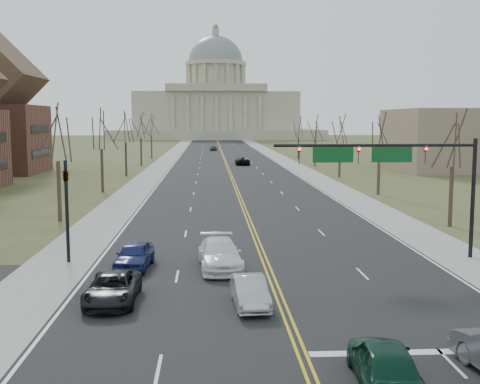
{
  "coord_description": "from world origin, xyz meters",
  "views": [
    {
      "loc": [
        -3.26,
        -21.35,
        8.31
      ],
      "look_at": [
        -0.99,
        22.51,
        3.0
      ],
      "focal_mm": 45.0,
      "sensor_mm": 36.0,
      "label": 1
    }
  ],
  "objects": [
    {
      "name": "ground",
      "position": [
        0.0,
        0.0,
        0.0
      ],
      "size": [
        600.0,
        600.0,
        0.0
      ],
      "primitive_type": "plane",
      "color": "#454824",
      "rests_on": "ground"
    },
    {
      "name": "tree_l_0",
      "position": [
        -15.5,
        28.0,
        6.94
      ],
      "size": [
        3.96,
        3.96,
        9.0
      ],
      "color": "#34261F",
      "rests_on": "ground"
    },
    {
      "name": "tree_r_0",
      "position": [
        15.5,
        24.0,
        6.55
      ],
      "size": [
        3.74,
        3.74,
        8.5
      ],
      "color": "#34261F",
      "rests_on": "ground"
    },
    {
      "name": "tree_l_1",
      "position": [
        -15.5,
        48.0,
        6.94
      ],
      "size": [
        3.96,
        3.96,
        9.0
      ],
      "color": "#34261F",
      "rests_on": "ground"
    },
    {
      "name": "tree_r_2",
      "position": [
        15.5,
        64.0,
        6.55
      ],
      "size": [
        3.74,
        3.74,
        8.5
      ],
      "color": "#34261F",
      "rests_on": "ground"
    },
    {
      "name": "tree_l_3",
      "position": [
        -15.5,
        88.0,
        6.94
      ],
      "size": [
        3.96,
        3.96,
        9.0
      ],
      "color": "#34261F",
      "rests_on": "ground"
    },
    {
      "name": "tree_l_4",
      "position": [
        -15.5,
        108.0,
        6.94
      ],
      "size": [
        3.96,
        3.96,
        9.0
      ],
      "color": "#34261F",
      "rests_on": "ground"
    },
    {
      "name": "center_line",
      "position": [
        0.0,
        110.0,
        0.01
      ],
      "size": [
        0.42,
        380.0,
        0.01
      ],
      "primitive_type": "cube",
      "color": "gold",
      "rests_on": "road"
    },
    {
      "name": "tree_r_4",
      "position": [
        15.5,
        104.0,
        6.55
      ],
      "size": [
        3.74,
        3.74,
        8.5
      ],
      "color": "#34261F",
      "rests_on": "ground"
    },
    {
      "name": "sidewalk_right",
      "position": [
        12.0,
        110.0,
        0.01
      ],
      "size": [
        4.0,
        380.0,
        0.03
      ],
      "primitive_type": "cube",
      "color": "gray",
      "rests_on": "ground"
    },
    {
      "name": "tree_r_1",
      "position": [
        15.5,
        44.0,
        6.55
      ],
      "size": [
        3.74,
        3.74,
        8.5
      ],
      "color": "#34261F",
      "rests_on": "ground"
    },
    {
      "name": "car_nb_inner_lead",
      "position": [
        2.16,
        -3.66,
        0.79
      ],
      "size": [
        2.21,
        4.7,
        1.56
      ],
      "primitive_type": "imported",
      "rotation": [
        0.0,
        0.0,
        3.06
      ],
      "color": "#0B3122",
      "rests_on": "road"
    },
    {
      "name": "tree_r_3",
      "position": [
        15.5,
        84.0,
        6.55
      ],
      "size": [
        3.74,
        3.74,
        8.5
      ],
      "color": "#34261F",
      "rests_on": "ground"
    },
    {
      "name": "car_sb_outer_lead",
      "position": [
        -7.68,
        5.52,
        0.68
      ],
      "size": [
        2.23,
        4.82,
        1.34
      ],
      "primitive_type": "imported",
      "rotation": [
        0.0,
        0.0,
        0.0
      ],
      "color": "black",
      "rests_on": "road"
    },
    {
      "name": "cross_road",
      "position": [
        0.0,
        6.0,
        0.01
      ],
      "size": [
        120.0,
        14.0,
        0.01
      ],
      "primitive_type": "cube",
      "color": "black",
      "rests_on": "ground"
    },
    {
      "name": "road",
      "position": [
        0.0,
        110.0,
        0.01
      ],
      "size": [
        20.0,
        380.0,
        0.01
      ],
      "primitive_type": "cube",
      "color": "black",
      "rests_on": "ground"
    },
    {
      "name": "edge_line_left",
      "position": [
        -9.8,
        110.0,
        0.01
      ],
      "size": [
        0.15,
        380.0,
        0.01
      ],
      "primitive_type": "cube",
      "color": "silver",
      "rests_on": "road"
    },
    {
      "name": "stop_bar",
      "position": [
        5.0,
        -1.0,
        0.01
      ],
      "size": [
        9.5,
        0.5,
        0.01
      ],
      "primitive_type": "cube",
      "color": "silver",
      "rests_on": "road"
    },
    {
      "name": "car_far_nb",
      "position": [
        2.87,
        88.87,
        0.76
      ],
      "size": [
        2.55,
        5.42,
        1.5
      ],
      "primitive_type": "imported",
      "rotation": [
        0.0,
        0.0,
        3.15
      ],
      "color": "black",
      "rests_on": "road"
    },
    {
      "name": "bldg_right_mass",
      "position": [
        40.0,
        76.0,
        5.0
      ],
      "size": [
        25.0,
        20.0,
        10.0
      ],
      "primitive_type": "cube",
      "color": "#7B6B57",
      "rests_on": "ground"
    },
    {
      "name": "car_sb_inner_lead",
      "position": [
        -1.48,
        4.67,
        0.68
      ],
      "size": [
        1.7,
        4.12,
        1.33
      ],
      "primitive_type": "imported",
      "rotation": [
        0.0,
        0.0,
        0.07
      ],
      "color": "#A4A7AC",
      "rests_on": "road"
    },
    {
      "name": "signal_mast",
      "position": [
        7.45,
        13.5,
        5.76
      ],
      "size": [
        12.12,
        0.44,
        7.2
      ],
      "color": "black",
      "rests_on": "ground"
    },
    {
      "name": "signal_left",
      "position": [
        -11.5,
        13.5,
        3.71
      ],
      "size": [
        0.32,
        0.36,
        6.0
      ],
      "color": "black",
      "rests_on": "ground"
    },
    {
      "name": "edge_line_right",
      "position": [
        9.8,
        110.0,
        0.01
      ],
      "size": [
        0.15,
        380.0,
        0.01
      ],
      "primitive_type": "cube",
      "color": "silver",
      "rests_on": "road"
    },
    {
      "name": "car_far_sb",
      "position": [
        -2.05,
        139.86,
        0.72
      ],
      "size": [
        1.97,
        4.25,
        1.41
      ],
      "primitive_type": "imported",
      "rotation": [
        0.0,
        0.0,
        -0.08
      ],
      "color": "#43444A",
      "rests_on": "road"
    },
    {
      "name": "car_sb_outer_second",
      "position": [
        -7.47,
        11.82,
        0.76
      ],
      "size": [
        2.15,
        4.52,
        1.49
      ],
      "primitive_type": "imported",
      "rotation": [
        0.0,
        0.0,
        -0.09
      ],
      "color": "navy",
      "rests_on": "road"
    },
    {
      "name": "sidewalk_left",
      "position": [
        -12.0,
        110.0,
        0.01
      ],
      "size": [
        4.0,
        380.0,
        0.03
      ],
      "primitive_type": "cube",
      "color": "gray",
      "rests_on": "ground"
    },
    {
      "name": "tree_l_2",
      "position": [
        -15.5,
        68.0,
        6.94
      ],
      "size": [
        3.96,
        3.96,
        9.0
      ],
      "color": "#34261F",
      "rests_on": "ground"
    },
    {
      "name": "car_sb_inner_second",
      "position": [
        -2.69,
        11.57,
        0.82
      ],
      "size": [
        2.63,
        5.72,
        1.62
      ],
      "primitive_type": "imported",
      "rotation": [
        0.0,
        0.0,
        0.06
      ],
      "color": "white",
      "rests_on": "road"
    },
    {
      "name": "capitol",
      "position": [
        0.0,
        249.91,
        14.2
      ],
      "size": [
        90.0,
        60.0,
        50.0
      ],
      "color": "#B5B097",
      "rests_on": "ground"
    }
  ]
}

